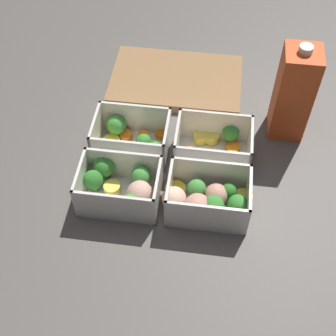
{
  "coord_description": "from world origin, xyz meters",
  "views": [
    {
      "loc": [
        0.07,
        -0.52,
        0.69
      ],
      "look_at": [
        0.0,
        0.0,
        0.03
      ],
      "focal_mm": 50.0,
      "sensor_mm": 36.0,
      "label": 1
    }
  ],
  "objects_px": {
    "container_near_right": "(206,199)",
    "juice_carton": "(293,93)",
    "container_far_left": "(130,138)",
    "container_near_left": "(122,186)",
    "container_far_right": "(214,146)"
  },
  "relations": [
    {
      "from": "container_near_left",
      "to": "juice_carton",
      "type": "relative_size",
      "value": 0.69
    },
    {
      "from": "container_near_left",
      "to": "container_far_left",
      "type": "distance_m",
      "value": 0.12
    },
    {
      "from": "container_near_right",
      "to": "container_far_left",
      "type": "distance_m",
      "value": 0.2
    },
    {
      "from": "container_near_left",
      "to": "container_near_right",
      "type": "distance_m",
      "value": 0.15
    },
    {
      "from": "container_far_left",
      "to": "container_near_right",
      "type": "bearing_deg",
      "value": -38.33
    },
    {
      "from": "container_near_left",
      "to": "juice_carton",
      "type": "bearing_deg",
      "value": 35.08
    },
    {
      "from": "container_near_right",
      "to": "container_far_left",
      "type": "relative_size",
      "value": 1.16
    },
    {
      "from": "juice_carton",
      "to": "container_near_left",
      "type": "bearing_deg",
      "value": -144.92
    },
    {
      "from": "juice_carton",
      "to": "container_near_right",
      "type": "bearing_deg",
      "value": -123.98
    },
    {
      "from": "container_near_right",
      "to": "juice_carton",
      "type": "height_order",
      "value": "juice_carton"
    },
    {
      "from": "container_near_left",
      "to": "container_far_left",
      "type": "height_order",
      "value": "same"
    },
    {
      "from": "container_near_left",
      "to": "container_far_left",
      "type": "xyz_separation_m",
      "value": [
        -0.01,
        0.11,
        -0.0
      ]
    },
    {
      "from": "container_far_left",
      "to": "juice_carton",
      "type": "height_order",
      "value": "juice_carton"
    },
    {
      "from": "container_near_left",
      "to": "container_near_right",
      "type": "relative_size",
      "value": 0.81
    },
    {
      "from": "container_far_left",
      "to": "container_far_right",
      "type": "bearing_deg",
      "value": 0.82
    }
  ]
}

